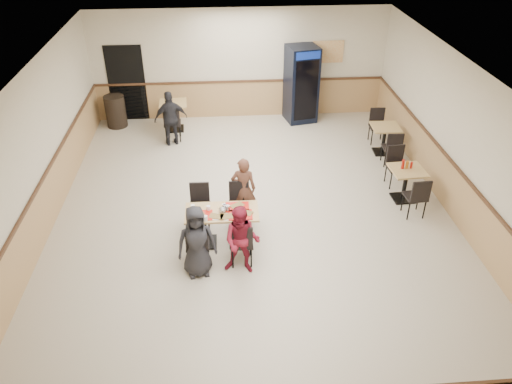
{
  "coord_description": "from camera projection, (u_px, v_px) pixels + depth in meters",
  "views": [
    {
      "loc": [
        -0.6,
        -8.32,
        5.84
      ],
      "look_at": [
        0.01,
        -0.5,
        0.86
      ],
      "focal_mm": 35.0,
      "sensor_mm": 36.0,
      "label": 1
    }
  ],
  "objects": [
    {
      "name": "ground",
      "position": [
        254.0,
        214.0,
        10.17
      ],
      "size": [
        10.0,
        10.0,
        0.0
      ],
      "primitive_type": "plane",
      "color": "beige",
      "rests_on": "ground"
    },
    {
      "name": "room_shell",
      "position": [
        318.0,
        132.0,
        12.12
      ],
      "size": [
        10.0,
        10.0,
        10.0
      ],
      "color": "silver",
      "rests_on": "ground"
    },
    {
      "name": "main_table",
      "position": [
        222.0,
        222.0,
        9.14
      ],
      "size": [
        1.34,
        0.68,
        0.71
      ],
      "rotation": [
        0.0,
        0.0,
        -0.01
      ],
      "color": "black",
      "rests_on": "ground"
    },
    {
      "name": "main_chairs",
      "position": [
        220.0,
        223.0,
        9.15
      ],
      "size": [
        1.2,
        1.57,
        0.9
      ],
      "rotation": [
        0.0,
        0.0,
        -0.01
      ],
      "color": "black",
      "rests_on": "ground"
    },
    {
      "name": "diner_woman_left",
      "position": [
        197.0,
        242.0,
        8.33
      ],
      "size": [
        0.72,
        0.53,
        1.34
      ],
      "primitive_type": "imported",
      "rotation": [
        0.0,
        0.0,
        0.16
      ],
      "color": "black",
      "rests_on": "ground"
    },
    {
      "name": "diner_woman_right",
      "position": [
        242.0,
        241.0,
        8.38
      ],
      "size": [
        0.73,
        0.63,
        1.3
      ],
      "primitive_type": "imported",
      "rotation": [
        0.0,
        0.0,
        -0.23
      ],
      "color": "maroon",
      "rests_on": "ground"
    },
    {
      "name": "diner_man_opposite",
      "position": [
        243.0,
        189.0,
        9.74
      ],
      "size": [
        0.52,
        0.38,
        1.34
      ],
      "primitive_type": "imported",
      "rotation": [
        0.0,
        0.0,
        3.02
      ],
      "color": "brown",
      "rests_on": "ground"
    },
    {
      "name": "lone_diner",
      "position": [
        171.0,
        118.0,
        12.47
      ],
      "size": [
        0.89,
        0.55,
        1.41
      ],
      "primitive_type": "imported",
      "rotation": [
        0.0,
        0.0,
        3.4
      ],
      "color": "black",
      "rests_on": "ground"
    },
    {
      "name": "tabletop_clutter",
      "position": [
        222.0,
        212.0,
        8.95
      ],
      "size": [
        1.17,
        0.58,
        0.12
      ],
      "rotation": [
        0.0,
        0.0,
        -0.01
      ],
      "color": "red",
      "rests_on": "main_table"
    },
    {
      "name": "side_table_near",
      "position": [
        406.0,
        179.0,
        10.4
      ],
      "size": [
        0.71,
        0.71,
        0.72
      ],
      "rotation": [
        0.0,
        0.0,
        0.05
      ],
      "color": "black",
      "rests_on": "ground"
    },
    {
      "name": "side_table_near_chair_south",
      "position": [
        415.0,
        195.0,
        9.93
      ],
      "size": [
        0.45,
        0.45,
        0.92
      ],
      "primitive_type": null,
      "rotation": [
        0.0,
        0.0,
        3.19
      ],
      "color": "black",
      "rests_on": "ground"
    },
    {
      "name": "side_table_near_chair_north",
      "position": [
        397.0,
        167.0,
        10.9
      ],
      "size": [
        0.45,
        0.45,
        0.92
      ],
      "primitive_type": null,
      "rotation": [
        0.0,
        0.0,
        0.05
      ],
      "color": "black",
      "rests_on": "ground"
    },
    {
      "name": "side_table_far",
      "position": [
        384.0,
        135.0,
        12.19
      ],
      "size": [
        0.69,
        0.69,
        0.71
      ],
      "rotation": [
        0.0,
        0.0,
        -0.04
      ],
      "color": "black",
      "rests_on": "ground"
    },
    {
      "name": "side_table_far_chair_south",
      "position": [
        391.0,
        147.0,
        11.73
      ],
      "size": [
        0.44,
        0.44,
        0.9
      ],
      "primitive_type": null,
      "rotation": [
        0.0,
        0.0,
        3.1
      ],
      "color": "black",
      "rests_on": "ground"
    },
    {
      "name": "side_table_far_chair_north",
      "position": [
        378.0,
        126.0,
        12.69
      ],
      "size": [
        0.44,
        0.44,
        0.9
      ],
      "primitive_type": null,
      "rotation": [
        0.0,
        0.0,
        -0.04
      ],
      "color": "black",
      "rests_on": "ground"
    },
    {
      "name": "condiment_caddy",
      "position": [
        406.0,
        165.0,
        10.27
      ],
      "size": [
        0.23,
        0.06,
        0.2
      ],
      "color": "#A7160B",
      "rests_on": "side_table_near"
    },
    {
      "name": "back_table",
      "position": [
        174.0,
        112.0,
        13.31
      ],
      "size": [
        0.75,
        0.75,
        0.77
      ],
      "rotation": [
        0.0,
        0.0,
        0.05
      ],
      "color": "black",
      "rests_on": "ground"
    },
    {
      "name": "back_table_chair_lone",
      "position": [
        172.0,
        122.0,
        12.81
      ],
      "size": [
        0.47,
        0.47,
        0.97
      ],
      "primitive_type": null,
      "rotation": [
        0.0,
        0.0,
        3.19
      ],
      "color": "black",
      "rests_on": "ground"
    },
    {
      "name": "pepsi_cooler",
      "position": [
        301.0,
        84.0,
        13.59
      ],
      "size": [
        0.92,
        0.92,
        2.07
      ],
      "rotation": [
        0.0,
        0.0,
        0.2
      ],
      "color": "black",
      "rests_on": "ground"
    },
    {
      "name": "trash_bin",
      "position": [
        116.0,
        111.0,
        13.55
      ],
      "size": [
        0.55,
        0.55,
        0.86
      ],
      "primitive_type": "cylinder",
      "color": "black",
      "rests_on": "ground"
    }
  ]
}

